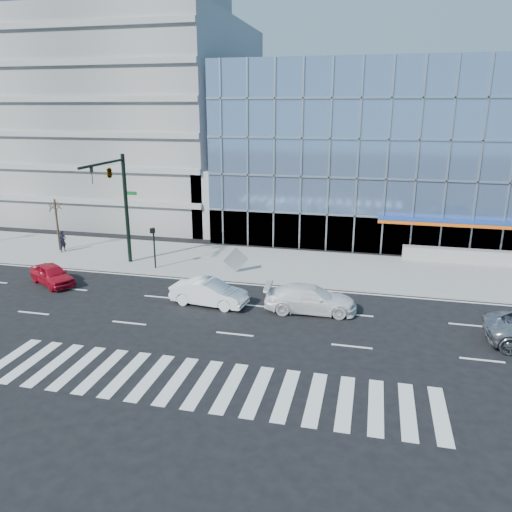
# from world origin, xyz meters

# --- Properties ---
(ground) EXTENTS (160.00, 160.00, 0.00)m
(ground) POSITION_xyz_m (0.00, 0.00, 0.00)
(ground) COLOR black
(ground) RESTS_ON ground
(sidewalk) EXTENTS (120.00, 8.00, 0.15)m
(sidewalk) POSITION_xyz_m (0.00, 8.00, 0.07)
(sidewalk) COLOR gray
(sidewalk) RESTS_ON ground
(theatre_building) EXTENTS (42.00, 26.00, 15.00)m
(theatre_building) POSITION_xyz_m (14.00, 26.00, 7.50)
(theatre_building) COLOR #6F8DBA
(theatre_building) RESTS_ON ground
(parking_garage) EXTENTS (24.00, 24.00, 20.00)m
(parking_garage) POSITION_xyz_m (-20.00, 26.00, 10.00)
(parking_garage) COLOR gray
(parking_garage) RESTS_ON ground
(ramp_block) EXTENTS (6.00, 8.00, 6.00)m
(ramp_block) POSITION_xyz_m (-6.00, 18.00, 3.00)
(ramp_block) COLOR gray
(ramp_block) RESTS_ON ground
(tower_far_mid) EXTENTS (13.00, 13.00, 60.00)m
(tower_far_mid) POSITION_xyz_m (-58.00, 64.00, 30.00)
(tower_far_mid) COLOR #455877
(tower_far_mid) RESTS_ON ground
(tower_backdrop) EXTENTS (14.00, 14.00, 48.00)m
(tower_backdrop) POSITION_xyz_m (-30.00, 70.00, 24.00)
(tower_backdrop) COLOR gray
(tower_backdrop) RESTS_ON ground
(traffic_signal) EXTENTS (1.14, 5.74, 8.00)m
(traffic_signal) POSITION_xyz_m (-11.00, 4.57, 6.16)
(traffic_signal) COLOR black
(traffic_signal) RESTS_ON sidewalk
(ped_signal_post) EXTENTS (0.30, 0.33, 3.00)m
(ped_signal_post) POSITION_xyz_m (-8.50, 4.94, 2.14)
(ped_signal_post) COLOR black
(ped_signal_post) RESTS_ON sidewalk
(street_tree_near) EXTENTS (1.10, 1.10, 4.23)m
(street_tree_near) POSITION_xyz_m (-18.00, 7.50, 3.78)
(street_tree_near) COLOR #332319
(street_tree_near) RESTS_ON sidewalk
(white_suv) EXTENTS (5.41, 2.52, 1.53)m
(white_suv) POSITION_xyz_m (3.42, -0.06, 0.76)
(white_suv) COLOR white
(white_suv) RESTS_ON ground
(white_sedan) EXTENTS (4.76, 2.14, 1.52)m
(white_sedan) POSITION_xyz_m (-2.58, -0.43, 0.76)
(white_sedan) COLOR white
(white_sedan) RESTS_ON ground
(red_sedan) EXTENTS (4.27, 3.43, 1.36)m
(red_sedan) POSITION_xyz_m (-13.85, 0.54, 0.68)
(red_sedan) COLOR #B10D20
(red_sedan) RESTS_ON ground
(pedestrian) EXTENTS (0.60, 0.74, 1.75)m
(pedestrian) POSITION_xyz_m (-17.46, 7.17, 1.03)
(pedestrian) COLOR black
(pedestrian) RESTS_ON sidewalk
(tilted_panel) EXTENTS (1.66, 0.89, 1.84)m
(tilted_panel) POSITION_xyz_m (-2.54, 5.38, 1.07)
(tilted_panel) COLOR #A6A6A6
(tilted_panel) RESTS_ON sidewalk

